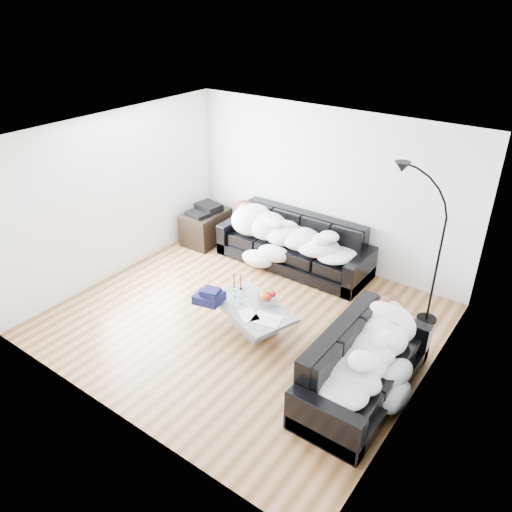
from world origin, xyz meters
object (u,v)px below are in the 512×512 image
Objects in this scene: candle_right at (241,282)px; shoes at (358,341)px; sofa_back at (294,243)px; wine_glass_b at (235,292)px; sofa_right at (365,364)px; av_cabinet at (206,227)px; sleeper_right at (367,349)px; stereo at (205,209)px; candle_left at (234,281)px; fruit_bowl at (268,297)px; wine_glass_a at (244,291)px; floor_lamp at (438,260)px; wine_glass_c at (241,299)px; sleeper_back at (293,232)px; coffee_table at (252,317)px.

shoes is (1.74, 0.29, -0.43)m from candle_right.
sofa_back is 15.86× the size of wine_glass_b.
av_cabinet is (-4.05, 1.89, -0.12)m from sofa_right.
sleeper_right is at bearing -31.49° from shoes.
wine_glass_b is 0.38× the size of stereo.
candle_left reaches higher than shoes.
fruit_bowl is at bearing -33.09° from av_cabinet.
stereo is (0.00, 0.00, 0.36)m from av_cabinet.
shoes is at bearing -34.79° from sofa_back.
wine_glass_b is 0.26m from candle_left.
wine_glass_a is 0.18× the size of av_cabinet.
floor_lamp is (2.40, 1.39, 0.50)m from candle_left.
sleeper_right is (0.00, 0.00, 0.22)m from sofa_right.
av_cabinet is at bearing 141.34° from wine_glass_c.
candle_left is at bearing -90.33° from sofa_back.
candle_left is at bearing 78.08° from sleeper_right.
av_cabinet is at bearing 170.42° from floor_lamp.
sleeper_back is 1.53m from candle_right.
sofa_back is at bearing 165.91° from floor_lamp.
sofa_right is at bearing -27.13° from av_cabinet.
sleeper_right is 6.11× the size of fruit_bowl.
sofa_right is 1.94m from wine_glass_c.
candle_left is (-2.27, 0.48, 0.06)m from sofa_right.
shoes is (1.51, 0.59, -0.39)m from wine_glass_c.
fruit_bowl is 0.47m from wine_glass_b.
shoes is (1.24, 0.33, -0.39)m from fruit_bowl.
shoes is at bearing 21.95° from coffee_table.
wine_glass_a is at bearing -36.78° from candle_right.
sleeper_back is 1.55m from candle_left.
av_cabinet is (-2.02, 1.49, -0.14)m from wine_glass_a.
floor_lamp reaches higher than sleeper_back.
stereo is at bearing 64.91° from sofa_right.
av_cabinet is (-1.78, 1.41, -0.18)m from candle_left.
wine_glass_a is (-0.25, 0.15, 0.26)m from coffee_table.
wine_glass_c is 0.44m from candle_left.
wine_glass_c is (-0.15, -0.05, 0.26)m from coffee_table.
sofa_back is at bearing 95.15° from wine_glass_b.
av_cabinet is at bearing 148.95° from fruit_bowl.
av_cabinet reaches higher than fruit_bowl.
coffee_table is 0.55m from candle_right.
floor_lamp reaches higher than sleeper_right.
sofa_back is 2.27m from shoes.
wine_glass_b is (-0.32, 0.04, 0.26)m from coffee_table.
sleeper_right is at bearing -27.13° from av_cabinet.
stereo is at bearing 144.01° from coffee_table.
sofa_back is 1.80m from av_cabinet.
shoes is (1.84, 0.32, -0.43)m from candle_left.
wine_glass_b is (-0.43, -0.17, -0.00)m from fruit_bowl.
av_cabinet is at bearing -174.35° from sofa_back.
sofa_right is 2.12m from wine_glass_b.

